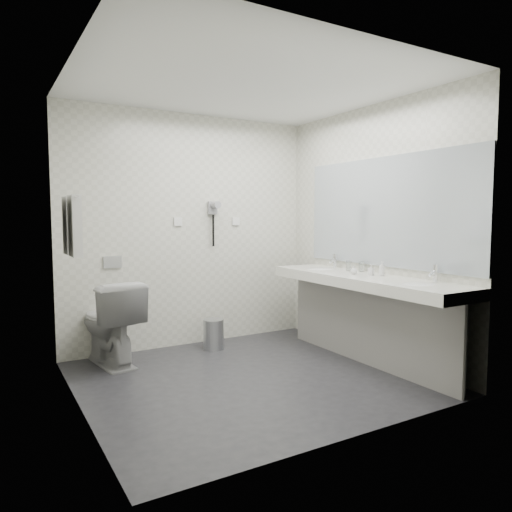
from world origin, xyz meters
TOP-DOWN VIEW (x-y plane):
  - floor at (0.00, 0.00)m, footprint 2.80×2.80m
  - ceiling at (0.00, 0.00)m, footprint 2.80×2.80m
  - wall_back at (0.00, 1.30)m, footprint 2.80×0.00m
  - wall_front at (0.00, -1.30)m, footprint 2.80×0.00m
  - wall_left at (-1.40, 0.00)m, footprint 0.00×2.60m
  - wall_right at (1.40, 0.00)m, footprint 0.00×2.60m
  - vanity_counter at (1.12, -0.20)m, footprint 0.55×2.20m
  - vanity_panel at (1.15, -0.20)m, footprint 0.03×2.15m
  - vanity_post_near at (1.18, -1.24)m, footprint 0.06×0.06m
  - vanity_post_far at (1.18, 0.84)m, footprint 0.06×0.06m
  - mirror at (1.39, -0.20)m, footprint 0.02×2.20m
  - basin_near at (1.12, -0.85)m, footprint 0.40×0.31m
  - basin_far at (1.12, 0.45)m, footprint 0.40×0.31m
  - faucet_near at (1.32, -0.85)m, footprint 0.04×0.04m
  - faucet_far at (1.32, 0.45)m, footprint 0.04×0.04m
  - soap_bottle_a at (1.18, -0.23)m, footprint 0.06×0.06m
  - soap_bottle_b at (1.11, -0.08)m, footprint 0.08×0.08m
  - soap_bottle_c at (1.24, -0.31)m, footprint 0.06×0.06m
  - glass_left at (1.33, 0.05)m, footprint 0.06×0.06m
  - glass_right at (1.26, 0.16)m, footprint 0.06×0.06m
  - toilet at (-0.96, 1.01)m, footprint 0.56×0.85m
  - flush_plate at (-0.85, 1.29)m, footprint 0.18×0.02m
  - pedal_bin at (0.11, 0.97)m, footprint 0.26×0.26m
  - bin_lid at (0.11, 0.97)m, footprint 0.22×0.22m
  - towel_rail at (-1.35, 0.55)m, footprint 0.02×0.62m
  - towel_near at (-1.34, 0.41)m, footprint 0.07×0.24m
  - towel_far at (-1.34, 0.69)m, footprint 0.07×0.24m
  - dryer_cradle at (0.25, 1.27)m, footprint 0.10×0.04m
  - dryer_barrel at (0.25, 1.20)m, footprint 0.08×0.14m
  - dryer_cord at (0.25, 1.26)m, footprint 0.02×0.02m
  - switch_plate_a at (-0.15, 1.29)m, footprint 0.09×0.02m
  - switch_plate_b at (0.55, 1.29)m, footprint 0.09×0.02m

SIDE VIEW (x-z plane):
  - floor at x=0.00m, z-range 0.00..0.00m
  - pedal_bin at x=0.11m, z-range 0.00..0.30m
  - bin_lid at x=0.11m, z-range 0.30..0.32m
  - vanity_panel at x=1.15m, z-range 0.00..0.75m
  - vanity_post_near at x=1.18m, z-range 0.00..0.75m
  - vanity_post_far at x=1.18m, z-range 0.00..0.75m
  - toilet at x=-0.96m, z-range 0.00..0.81m
  - vanity_counter at x=1.12m, z-range 0.75..0.85m
  - basin_near at x=1.12m, z-range 0.81..0.86m
  - basin_far at x=1.12m, z-range 0.81..0.86m
  - soap_bottle_b at x=1.11m, z-range 0.85..0.93m
  - glass_left at x=1.33m, z-range 0.85..0.95m
  - soap_bottle_a at x=1.18m, z-range 0.85..0.95m
  - glass_right at x=1.26m, z-range 0.85..0.95m
  - soap_bottle_c at x=1.24m, z-range 0.85..0.99m
  - faucet_near at x=1.32m, z-range 0.85..1.00m
  - faucet_far at x=1.32m, z-range 0.85..1.00m
  - flush_plate at x=-0.85m, z-range 0.89..1.01m
  - wall_back at x=0.00m, z-range -0.15..2.65m
  - wall_front at x=0.00m, z-range -0.15..2.65m
  - wall_left at x=-1.40m, z-range -0.05..2.55m
  - wall_right at x=1.40m, z-range -0.05..2.55m
  - dryer_cord at x=0.25m, z-range 1.07..1.43m
  - towel_near at x=-1.34m, z-range 1.09..1.57m
  - towel_far at x=-1.34m, z-range 1.09..1.57m
  - switch_plate_a at x=-0.15m, z-range 1.31..1.40m
  - switch_plate_b at x=0.55m, z-range 1.31..1.40m
  - mirror at x=1.39m, z-range 0.92..1.98m
  - dryer_cradle at x=0.25m, z-range 1.43..1.57m
  - dryer_barrel at x=0.25m, z-range 1.49..1.57m
  - towel_rail at x=-1.35m, z-range 1.54..1.56m
  - ceiling at x=0.00m, z-range 2.50..2.50m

